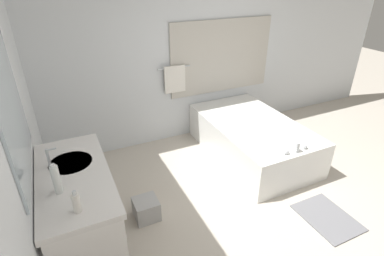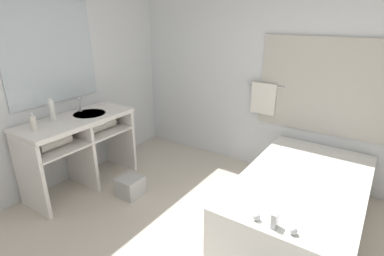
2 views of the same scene
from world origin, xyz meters
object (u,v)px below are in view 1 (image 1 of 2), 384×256
object	(u,v)px
bathtub	(252,137)
waste_bin	(146,209)
water_bottle_1	(56,179)
soap_dispenser	(76,203)

from	to	relation	value
bathtub	waste_bin	world-z (taller)	bathtub
water_bottle_1	soap_dispenser	distance (m)	0.30
bathtub	waste_bin	distance (m)	1.87
soap_dispenser	waste_bin	bearing A→B (deg)	44.39
water_bottle_1	soap_dispenser	xyz separation A→B (m)	(0.10, -0.28, -0.04)
water_bottle_1	soap_dispenser	size ratio (longest dim) A/B	1.43
bathtub	water_bottle_1	world-z (taller)	water_bottle_1
bathtub	water_bottle_1	size ratio (longest dim) A/B	7.25
soap_dispenser	waste_bin	world-z (taller)	soap_dispenser
soap_dispenser	waste_bin	distance (m)	1.23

